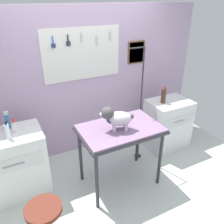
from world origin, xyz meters
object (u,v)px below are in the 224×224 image
at_px(grooming_table, 120,133).
at_px(cabinet_right, 167,124).
at_px(stool, 45,216).
at_px(soda_bottle, 164,95).
at_px(counter_left, 14,164).
at_px(grooming_arm, 140,111).
at_px(detangler_spray, 14,126).
at_px(dog, 116,118).

xyz_separation_m(grooming_table, cabinet_right, (1.16, 0.41, -0.38)).
distance_m(stool, soda_bottle, 2.42).
xyz_separation_m(grooming_table, stool, (-1.13, -0.57, -0.28)).
relative_size(grooming_table, counter_left, 1.18).
relative_size(grooming_arm, detangler_spray, 9.69).
height_order(dog, soda_bottle, dog).
height_order(grooming_arm, soda_bottle, grooming_arm).
bearing_deg(dog, grooming_arm, 31.71).
height_order(stool, soda_bottle, soda_bottle).
relative_size(grooming_arm, dog, 4.27).
bearing_deg(cabinet_right, grooming_table, -160.29).
bearing_deg(grooming_arm, cabinet_right, 4.99).
relative_size(grooming_table, soda_bottle, 3.76).
height_order(counter_left, cabinet_right, counter_left).
bearing_deg(counter_left, soda_bottle, -1.09).
xyz_separation_m(grooming_table, counter_left, (-1.30, 0.47, -0.36)).
bearing_deg(soda_bottle, stool, -155.07).
distance_m(dog, stool, 1.31).
height_order(grooming_table, counter_left, grooming_table).
bearing_deg(detangler_spray, grooming_table, -22.64).
height_order(counter_left, detangler_spray, detangler_spray).
bearing_deg(dog, counter_left, 158.31).
distance_m(grooming_arm, counter_left, 1.89).
relative_size(counter_left, soda_bottle, 3.18).
xyz_separation_m(cabinet_right, soda_bottle, (-0.14, 0.01, 0.56)).
xyz_separation_m(dog, stool, (-1.06, -0.55, -0.54)).
height_order(grooming_arm, dog, grooming_arm).
bearing_deg(dog, stool, -152.41).
xyz_separation_m(grooming_table, soda_bottle, (1.02, 0.43, 0.18)).
height_order(cabinet_right, soda_bottle, soda_bottle).
xyz_separation_m(counter_left, stool, (0.17, -1.04, 0.08)).
xyz_separation_m(cabinet_right, detangler_spray, (-2.37, 0.09, 0.54)).
height_order(grooming_table, detangler_spray, detangler_spray).
height_order(grooming_table, cabinet_right, grooming_table).
distance_m(counter_left, stool, 1.06).
height_order(counter_left, soda_bottle, soda_bottle).
bearing_deg(detangler_spray, dog, -24.62).
bearing_deg(soda_bottle, grooming_arm, -171.86).
height_order(detangler_spray, soda_bottle, soda_bottle).
xyz_separation_m(grooming_arm, stool, (-1.67, -0.93, -0.32)).
relative_size(counter_left, cabinet_right, 1.04).
bearing_deg(detangler_spray, stool, -85.94).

